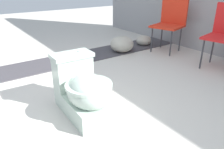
{
  "coord_description": "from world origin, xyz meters",
  "views": [
    {
      "loc": [
        1.59,
        -0.66,
        1.11
      ],
      "look_at": [
        0.07,
        0.41,
        0.3
      ],
      "focal_mm": 35.0,
      "sensor_mm": 36.0,
      "label": 1
    }
  ],
  "objects_px": {
    "toilet": "(84,91)",
    "boulder_far": "(144,40)",
    "folding_chair_left": "(171,20)",
    "boulder_near": "(122,44)"
  },
  "relations": [
    {
      "from": "folding_chair_left",
      "to": "toilet",
      "type": "bearing_deg",
      "value": 7.64
    },
    {
      "from": "folding_chair_left",
      "to": "boulder_far",
      "type": "bearing_deg",
      "value": -90.03
    },
    {
      "from": "toilet",
      "to": "boulder_far",
      "type": "relative_size",
      "value": 2.2
    },
    {
      "from": "toilet",
      "to": "boulder_near",
      "type": "xyz_separation_m",
      "value": [
        -1.25,
        1.38,
        -0.09
      ]
    },
    {
      "from": "folding_chair_left",
      "to": "boulder_near",
      "type": "bearing_deg",
      "value": -43.01
    },
    {
      "from": "toilet",
      "to": "folding_chair_left",
      "type": "xyz_separation_m",
      "value": [
        -0.88,
        2.08,
        0.29
      ]
    },
    {
      "from": "boulder_far",
      "to": "folding_chair_left",
      "type": "bearing_deg",
      "value": 15.26
    },
    {
      "from": "boulder_near",
      "to": "toilet",
      "type": "bearing_deg",
      "value": -47.79
    },
    {
      "from": "folding_chair_left",
      "to": "boulder_near",
      "type": "height_order",
      "value": "folding_chair_left"
    },
    {
      "from": "folding_chair_left",
      "to": "boulder_far",
      "type": "relative_size",
      "value": 2.86
    }
  ]
}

